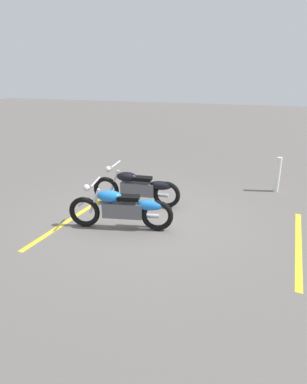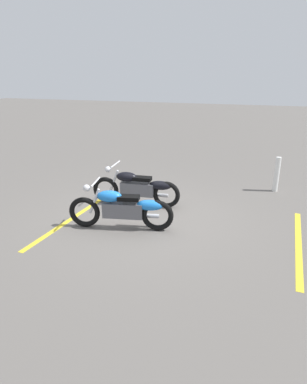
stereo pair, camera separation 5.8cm
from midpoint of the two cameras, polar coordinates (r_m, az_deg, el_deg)
ground_plane at (r=7.63m, az=-2.04°, el=-4.33°), size 60.00×60.00×0.00m
motorcycle_bright_foreground at (r=6.94m, az=-5.04°, el=-2.79°), size 2.21×0.75×1.04m
motorcycle_dark_foreground at (r=8.16m, az=-2.48°, el=0.79°), size 2.23×0.62×1.04m
bollard_post at (r=9.74m, az=20.75°, el=2.81°), size 0.14×0.14×0.97m
parking_stripe_near at (r=7.76m, az=-13.76°, el=-4.49°), size 0.30×3.20×0.01m
parking_stripe_mid at (r=7.04m, az=23.90°, el=-8.31°), size 0.30×3.20×0.01m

